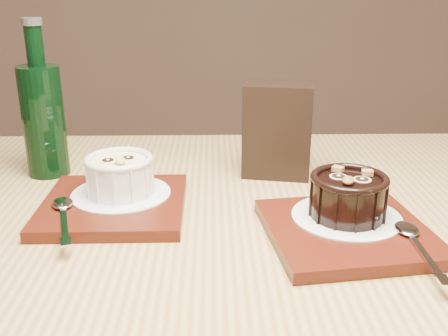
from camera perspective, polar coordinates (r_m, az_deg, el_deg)
The scene contains 11 objects.
table at distance 0.67m, azimuth -1.11°, elevation -13.72°, with size 1.21×0.82×0.75m.
tray_left at distance 0.69m, azimuth -11.87°, elevation -3.97°, with size 0.18×0.18×0.01m, color #4A160C.
doily_left at distance 0.71m, azimuth -11.13°, elevation -2.72°, with size 0.13×0.13×0.00m, color silver.
ramekin_white at distance 0.69m, azimuth -11.29°, elevation -0.57°, with size 0.09×0.09×0.05m.
spoon_left at distance 0.65m, azimuth -17.07°, elevation -4.84°, with size 0.03×0.13×0.01m, color silver, non-canonical shape.
tray_right at distance 0.63m, azimuth 13.21°, elevation -6.76°, with size 0.18×0.18×0.01m, color #4A160C.
doily_right at distance 0.64m, azimuth 13.18°, elevation -5.15°, with size 0.13×0.13×0.00m, color silver.
ramekin_dark at distance 0.63m, azimuth 13.39°, elevation -2.76°, with size 0.09×0.09×0.05m.
spoon_right at distance 0.60m, azimuth 20.34°, elevation -7.70°, with size 0.03×0.13×0.01m, color silver, non-canonical shape.
condiment_stand at distance 0.78m, azimuth 5.86°, elevation 4.10°, with size 0.10×0.06×0.14m, color black.
green_bottle at distance 0.82m, azimuth -19.08°, elevation 5.31°, with size 0.06×0.06×0.23m.
Camera 1 is at (0.09, -0.31, 1.04)m, focal length 42.00 mm.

